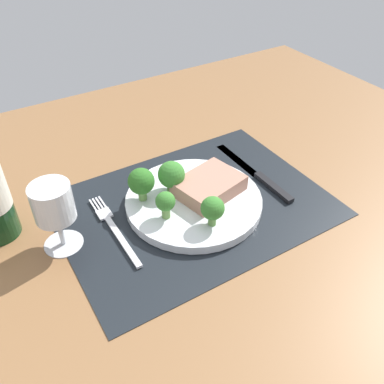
{
  "coord_description": "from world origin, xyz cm",
  "views": [
    {
      "loc": [
        -29.85,
        -48.33,
        49.08
      ],
      "look_at": [
        0.59,
        1.55,
        1.9
      ],
      "focal_mm": 38.62,
      "sensor_mm": 36.0,
      "label": 1
    }
  ],
  "objects_px": {
    "knife": "(259,175)",
    "wine_glass": "(54,207)",
    "steak": "(210,187)",
    "fork": "(114,229)",
    "plate": "(194,201)"
  },
  "relations": [
    {
      "from": "wine_glass",
      "to": "fork",
      "type": "bearing_deg",
      "value": -9.98
    },
    {
      "from": "knife",
      "to": "wine_glass",
      "type": "relative_size",
      "value": 1.92
    },
    {
      "from": "plate",
      "to": "wine_glass",
      "type": "height_order",
      "value": "wine_glass"
    },
    {
      "from": "steak",
      "to": "fork",
      "type": "height_order",
      "value": "steak"
    },
    {
      "from": "knife",
      "to": "wine_glass",
      "type": "distance_m",
      "value": 0.39
    },
    {
      "from": "steak",
      "to": "fork",
      "type": "distance_m",
      "value": 0.18
    },
    {
      "from": "plate",
      "to": "steak",
      "type": "relative_size",
      "value": 2.14
    },
    {
      "from": "steak",
      "to": "fork",
      "type": "xyz_separation_m",
      "value": [
        -0.18,
        0.02,
        -0.03
      ]
    },
    {
      "from": "plate",
      "to": "fork",
      "type": "height_order",
      "value": "plate"
    },
    {
      "from": "plate",
      "to": "steak",
      "type": "xyz_separation_m",
      "value": [
        0.03,
        -0.0,
        0.02
      ]
    },
    {
      "from": "fork",
      "to": "wine_glass",
      "type": "height_order",
      "value": "wine_glass"
    },
    {
      "from": "plate",
      "to": "wine_glass",
      "type": "relative_size",
      "value": 2.05
    },
    {
      "from": "plate",
      "to": "fork",
      "type": "distance_m",
      "value": 0.15
    },
    {
      "from": "steak",
      "to": "fork",
      "type": "relative_size",
      "value": 0.6
    },
    {
      "from": "knife",
      "to": "steak",
      "type": "bearing_deg",
      "value": -175.01
    }
  ]
}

